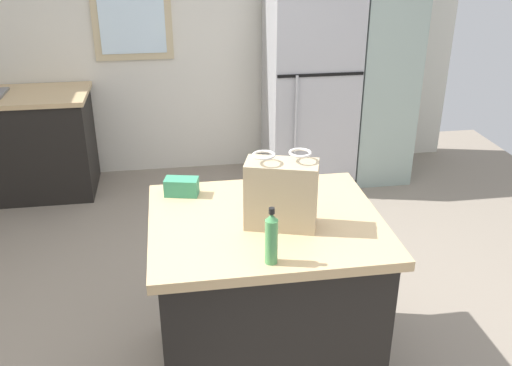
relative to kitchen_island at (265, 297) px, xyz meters
name	(u,v)px	position (x,y,z in m)	size (l,w,h in m)	color
ground	(228,346)	(-0.18, 0.20, -0.46)	(6.42, 6.42, 0.00)	gray
back_wall	(191,32)	(-0.19, 2.87, 0.83)	(4.98, 0.13, 2.58)	silver
kitchen_island	(265,297)	(0.00, 0.00, 0.00)	(1.10, 0.93, 0.91)	black
refrigerator	(309,88)	(0.81, 2.43, 0.39)	(0.73, 0.76, 1.71)	#B7B7BC
tall_cabinet	(380,65)	(1.45, 2.43, 0.57)	(0.51, 0.68, 2.06)	#9EB2A8
sink_counter	(13,144)	(-1.76, 2.48, 0.00)	(1.33, 0.67, 1.08)	black
shopping_bag	(281,194)	(0.06, -0.07, 0.61)	(0.36, 0.25, 0.36)	tan
small_box	(182,187)	(-0.38, 0.33, 0.50)	(0.17, 0.09, 0.09)	#388E66
bottle	(271,238)	(-0.04, -0.37, 0.57)	(0.05, 0.05, 0.25)	#4C9956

